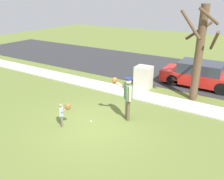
{
  "coord_description": "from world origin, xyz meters",
  "views": [
    {
      "loc": [
        4.69,
        -6.22,
        4.59
      ],
      "look_at": [
        -0.09,
        1.41,
        1.0
      ],
      "focal_mm": 37.17,
      "sensor_mm": 36.0,
      "label": 1
    }
  ],
  "objects_px": {
    "person_adult": "(127,94)",
    "utility_cabinet": "(143,78)",
    "baseball": "(91,121)",
    "person_child": "(63,111)",
    "street_tree_near": "(199,51)",
    "parked_hatchback_red": "(200,74)"
  },
  "relations": [
    {
      "from": "baseball",
      "to": "utility_cabinet",
      "type": "xyz_separation_m",
      "value": [
        0.17,
        4.45,
        0.57
      ]
    },
    {
      "from": "person_adult",
      "to": "parked_hatchback_red",
      "type": "height_order",
      "value": "person_adult"
    },
    {
      "from": "person_child",
      "to": "utility_cabinet",
      "type": "xyz_separation_m",
      "value": [
        0.82,
        5.25,
        -0.04
      ]
    },
    {
      "from": "street_tree_near",
      "to": "baseball",
      "type": "bearing_deg",
      "value": -122.48
    },
    {
      "from": "person_child",
      "to": "street_tree_near",
      "type": "relative_size",
      "value": 0.23
    },
    {
      "from": "person_adult",
      "to": "baseball",
      "type": "relative_size",
      "value": 23.82
    },
    {
      "from": "baseball",
      "to": "street_tree_near",
      "type": "xyz_separation_m",
      "value": [
        2.82,
        4.43,
        2.3
      ]
    },
    {
      "from": "person_adult",
      "to": "utility_cabinet",
      "type": "bearing_deg",
      "value": -119.88
    },
    {
      "from": "person_child",
      "to": "street_tree_near",
      "type": "bearing_deg",
      "value": 12.09
    },
    {
      "from": "person_adult",
      "to": "baseball",
      "type": "height_order",
      "value": "person_adult"
    },
    {
      "from": "person_child",
      "to": "utility_cabinet",
      "type": "relative_size",
      "value": 0.82
    },
    {
      "from": "person_child",
      "to": "person_adult",
      "type": "bearing_deg",
      "value": 1.33
    },
    {
      "from": "baseball",
      "to": "street_tree_near",
      "type": "distance_m",
      "value": 5.74
    },
    {
      "from": "person_adult",
      "to": "utility_cabinet",
      "type": "height_order",
      "value": "person_adult"
    },
    {
      "from": "person_adult",
      "to": "utility_cabinet",
      "type": "xyz_separation_m",
      "value": [
        -0.9,
        3.49,
        -0.49
      ]
    },
    {
      "from": "utility_cabinet",
      "to": "street_tree_near",
      "type": "relative_size",
      "value": 0.28
    },
    {
      "from": "parked_hatchback_red",
      "to": "person_adult",
      "type": "bearing_deg",
      "value": 74.05
    },
    {
      "from": "baseball",
      "to": "parked_hatchback_red",
      "type": "distance_m",
      "value": 6.98
    },
    {
      "from": "street_tree_near",
      "to": "person_adult",
      "type": "bearing_deg",
      "value": -116.88
    },
    {
      "from": "person_adult",
      "to": "parked_hatchback_red",
      "type": "xyz_separation_m",
      "value": [
        1.57,
        5.48,
        -0.44
      ]
    },
    {
      "from": "baseball",
      "to": "street_tree_near",
      "type": "bearing_deg",
      "value": 57.52
    },
    {
      "from": "person_adult",
      "to": "person_child",
      "type": "distance_m",
      "value": 2.5
    }
  ]
}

